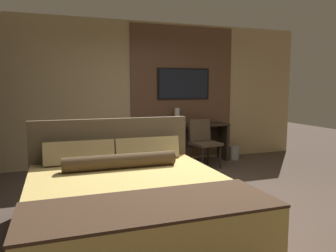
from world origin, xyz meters
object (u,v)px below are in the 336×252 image
object	(u,v)px
desk	(187,136)
vase_tall	(177,116)
tv	(184,84)
book	(189,124)
bed	(130,203)
waste_bin	(234,153)
desk_chair	(203,139)

from	to	relation	value
desk	vase_tall	bearing A→B (deg)	158.30
desk	tv	distance (m)	1.08
vase_tall	book	xyz separation A→B (m)	(0.22, -0.12, -0.15)
bed	vase_tall	size ratio (longest dim) A/B	6.88
desk	tv	size ratio (longest dim) A/B	1.52
bed	desk	distance (m)	3.45
bed	waste_bin	size ratio (longest dim) A/B	8.09
tv	vase_tall	world-z (taller)	tv
bed	desk	size ratio (longest dim) A/B	1.33
tv	desk	bearing A→B (deg)	-90.00
desk	book	xyz separation A→B (m)	(0.03, -0.05, 0.27)
bed	waste_bin	distance (m)	3.97
book	waste_bin	distance (m)	1.18
desk	waste_bin	world-z (taller)	desk
desk	bed	bearing A→B (deg)	-122.23
vase_tall	desk	bearing A→B (deg)	-21.70
bed	book	world-z (taller)	bed
desk	tv	world-z (taller)	tv
desk	vase_tall	size ratio (longest dim) A/B	5.19
waste_bin	desk_chair	bearing A→B (deg)	-158.94
vase_tall	desk_chair	bearing A→B (deg)	-62.08
desk	desk_chair	bearing A→B (deg)	-76.35
desk	book	distance (m)	0.27
desk_chair	book	xyz separation A→B (m)	(-0.09, 0.46, 0.24)
tv	desk_chair	xyz separation A→B (m)	(0.12, -0.69, -1.04)
bed	book	distance (m)	3.45
bed	vase_tall	bearing A→B (deg)	61.05
tv	desk_chair	world-z (taller)	tv
book	waste_bin	xyz separation A→B (m)	(0.98, -0.12, -0.65)
book	waste_bin	size ratio (longest dim) A/B	0.91
tv	bed	bearing A→B (deg)	-120.67
desk	waste_bin	bearing A→B (deg)	-9.14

